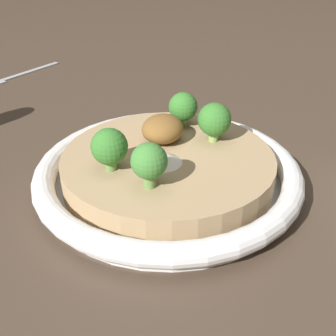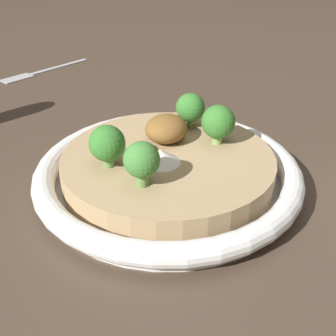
# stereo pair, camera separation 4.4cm
# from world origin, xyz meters

# --- Properties ---
(ground_plane) EXTENTS (6.00, 6.00, 0.00)m
(ground_plane) POSITION_xyz_m (0.00, 0.00, 0.00)
(ground_plane) COLOR #47382B
(risotto_bowl) EXTENTS (0.28, 0.28, 0.04)m
(risotto_bowl) POSITION_xyz_m (0.00, 0.00, 0.02)
(risotto_bowl) COLOR white
(risotto_bowl) RESTS_ON ground_plane
(cheese_sprinkle) EXTENTS (0.04, 0.04, 0.01)m
(cheese_sprinkle) POSITION_xyz_m (-0.02, 0.00, 0.05)
(cheese_sprinkle) COLOR white
(cheese_sprinkle) RESTS_ON risotto_bowl
(crispy_onion_garnish) EXTENTS (0.05, 0.04, 0.03)m
(crispy_onion_garnish) POSITION_xyz_m (0.03, 0.02, 0.05)
(crispy_onion_garnish) COLOR brown
(crispy_onion_garnish) RESTS_ON risotto_bowl
(broccoli_back_left) EXTENTS (0.04, 0.04, 0.04)m
(broccoli_back_left) POSITION_xyz_m (-0.05, 0.04, 0.06)
(broccoli_back_left) COLOR #668E47
(broccoli_back_left) RESTS_ON risotto_bowl
(broccoli_left) EXTENTS (0.03, 0.03, 0.04)m
(broccoli_left) POSITION_xyz_m (-0.06, -0.01, 0.06)
(broccoli_left) COLOR #668E47
(broccoli_left) RESTS_ON risotto_bowl
(broccoli_back_right) EXTENTS (0.03, 0.03, 0.04)m
(broccoli_back_right) POSITION_xyz_m (0.07, 0.01, 0.06)
(broccoli_back_right) COLOR #84A856
(broccoli_back_right) RESTS_ON risotto_bowl
(broccoli_right) EXTENTS (0.04, 0.04, 0.04)m
(broccoli_right) POSITION_xyz_m (0.05, -0.03, 0.06)
(broccoli_right) COLOR #84A856
(broccoli_right) RESTS_ON risotto_bowl
(fork_utensil) EXTENTS (0.18, 0.06, 0.00)m
(fork_utensil) POSITION_xyz_m (0.23, 0.39, 0.00)
(fork_utensil) COLOR #B7B7BC
(fork_utensil) RESTS_ON ground_plane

